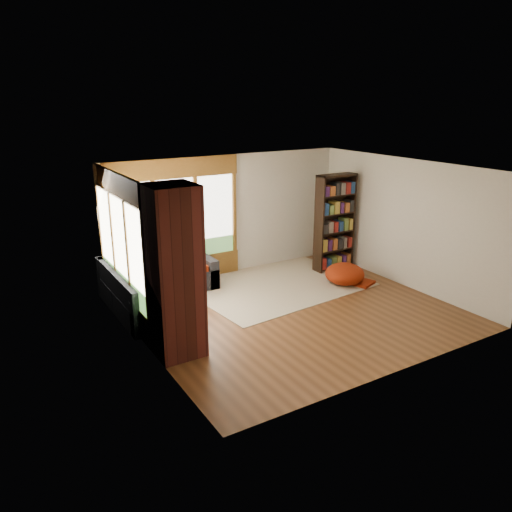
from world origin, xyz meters
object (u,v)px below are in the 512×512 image
area_rug (275,284)px  dog_brindle (171,272)px  bookshelf (335,223)px  brick_chimney (174,273)px  pouf (345,273)px  sectional_sofa (158,287)px  dog_tan (168,261)px

area_rug → dog_brindle: bearing=-177.5°
area_rug → bookshelf: 1.99m
brick_chimney → area_rug: brick_chimney is taller
area_rug → dog_brindle: (-2.31, -0.10, 0.72)m
pouf → dog_brindle: size_ratio=1.08×
sectional_sofa → pouf: bearing=-21.2°
pouf → dog_tan: size_ratio=0.73×
brick_chimney → bookshelf: size_ratio=1.21×
sectional_sofa → dog_tan: dog_tan is taller
dog_brindle → brick_chimney: bearing=172.2°
brick_chimney → dog_brindle: size_ratio=3.45×
brick_chimney → area_rug: (2.87, 1.68, -1.29)m
area_rug → dog_brindle: size_ratio=4.64×
brick_chimney → pouf: bearing=12.7°
sectional_sofa → bookshelf: (4.09, -0.23, 0.78)m
area_rug → dog_tan: (-2.23, 0.25, 0.81)m
pouf → dog_brindle: dog_brindle is taller
bookshelf → brick_chimney: bearing=-158.2°
sectional_sofa → dog_tan: bearing=-35.9°
brick_chimney → area_rug: bearing=30.3°
dog_brindle → sectional_sofa: bearing=25.0°
brick_chimney → dog_brindle: brick_chimney is taller
bookshelf → dog_tan: (-3.90, 0.12, -0.27)m
area_rug → bookshelf: bearing=4.7°
dog_brindle → pouf: bearing=-88.5°
sectional_sofa → dog_tan: size_ratio=1.97×
area_rug → pouf: 1.48m
bookshelf → dog_brindle: bookshelf is taller
sectional_sofa → dog_brindle: size_ratio=2.92×
bookshelf → pouf: 1.29m
area_rug → dog_tan: dog_tan is taller
sectional_sofa → pouf: (3.68, -1.11, -0.07)m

